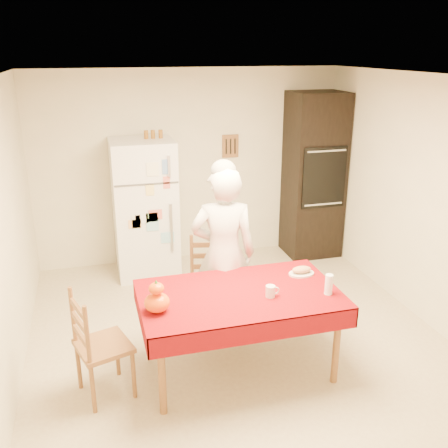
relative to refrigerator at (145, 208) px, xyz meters
name	(u,v)px	position (x,y,z in m)	size (l,w,h in m)	color
floor	(239,342)	(0.65, -1.88, -0.85)	(4.50, 4.50, 0.00)	tan
room_shell	(241,182)	(0.65, -1.88, 0.77)	(4.02, 4.52, 2.51)	beige
refrigerator	(145,208)	(0.00, 0.00, 0.00)	(0.75, 0.74, 1.70)	white
oven_cabinet	(314,176)	(2.28, 0.05, 0.25)	(0.70, 0.62, 2.20)	black
dining_table	(239,300)	(0.52, -2.29, -0.16)	(1.70, 1.00, 0.76)	brown
chair_far	(210,279)	(0.46, -1.46, -0.34)	(0.50, 0.48, 0.95)	brown
chair_left	(95,342)	(-0.70, -2.33, -0.34)	(0.51, 0.52, 0.95)	brown
seated_woman	(223,254)	(0.55, -1.68, 0.01)	(0.63, 0.41, 1.73)	silver
coffee_mug	(270,291)	(0.75, -2.43, -0.04)	(0.08, 0.08, 0.10)	silver
pumpkin_lower	(157,303)	(-0.20, -2.42, -0.01)	(0.21, 0.21, 0.15)	#EB5305
pumpkin_upper	(156,288)	(-0.20, -2.42, 0.11)	(0.12, 0.12, 0.09)	#D03D04
wine_glass	(329,284)	(1.24, -2.51, 0.00)	(0.07, 0.07, 0.18)	white
bread_plate	(301,274)	(1.17, -2.10, -0.08)	(0.24, 0.24, 0.02)	silver
bread_loaf	(302,270)	(1.17, -2.10, -0.04)	(0.18, 0.10, 0.06)	#A47A51
spice_jar_left	(146,135)	(0.07, 0.05, 0.90)	(0.05, 0.05, 0.10)	brown
spice_jar_mid	(153,134)	(0.15, 0.05, 0.90)	(0.05, 0.05, 0.10)	brown
spice_jar_right	(161,134)	(0.24, 0.05, 0.90)	(0.05, 0.05, 0.10)	brown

